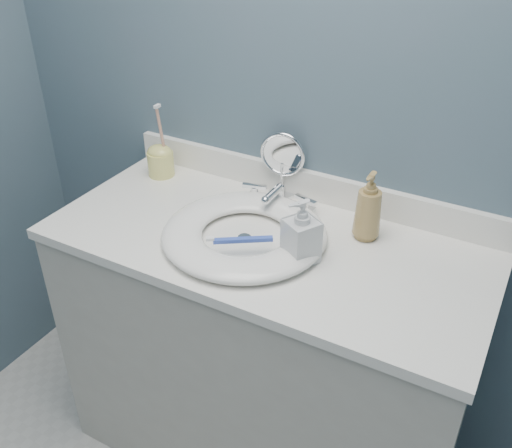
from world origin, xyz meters
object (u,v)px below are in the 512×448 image
Objects in this scene: makeup_mirror at (282,162)px; soap_bottle_amber at (369,206)px; toothbrush_holder at (160,159)px; soap_bottle_clear at (302,231)px.

soap_bottle_amber is at bearing -24.56° from makeup_mirror.
soap_bottle_amber is 0.72m from toothbrush_holder.
soap_bottle_clear is at bearing -61.83° from makeup_mirror.
toothbrush_holder is (-0.60, 0.21, -0.03)m from soap_bottle_clear.
makeup_mirror is 1.07× the size of soap_bottle_amber.
toothbrush_holder is at bearing -169.32° from soap_bottle_clear.
soap_bottle_amber is (0.31, -0.10, -0.02)m from makeup_mirror.
toothbrush_holder is (-0.41, -0.07, -0.06)m from makeup_mirror.
toothbrush_holder reaches higher than soap_bottle_amber.
makeup_mirror is at bearing 9.67° from toothbrush_holder.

